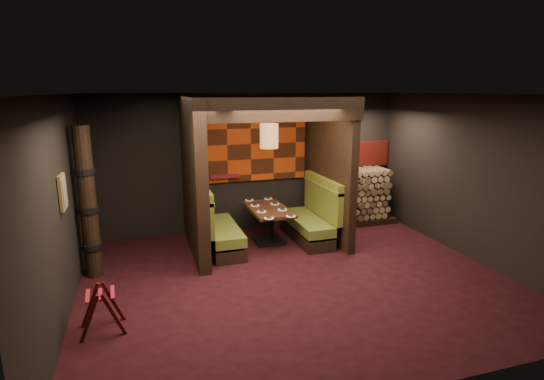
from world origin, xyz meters
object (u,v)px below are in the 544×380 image
(totem_column, at_px, (88,204))
(firewood_stack, at_px, (356,196))
(pendant_lamp, at_px, (269,136))
(luggage_rack, at_px, (102,308))
(booth_bench_left, at_px, (217,229))
(booth_bench_right, at_px, (311,220))
(dining_table, at_px, (268,219))

(totem_column, distance_m, firewood_stack, 5.51)
(pendant_lamp, xyz_separation_m, firewood_stack, (2.22, 0.66, -1.47))
(firewood_stack, bearing_deg, totem_column, -166.81)
(pendant_lamp, bearing_deg, luggage_rack, -140.71)
(booth_bench_left, bearing_deg, booth_bench_right, 0.00)
(booth_bench_left, distance_m, booth_bench_right, 1.89)
(booth_bench_right, bearing_deg, totem_column, -172.14)
(dining_table, xyz_separation_m, luggage_rack, (-2.87, -2.40, -0.16))
(luggage_rack, relative_size, firewood_stack, 0.35)
(dining_table, bearing_deg, booth_bench_right, -5.87)
(booth_bench_left, height_order, luggage_rack, booth_bench_left)
(booth_bench_right, distance_m, dining_table, 0.87)
(dining_table, bearing_deg, pendant_lamp, -90.00)
(booth_bench_left, relative_size, totem_column, 0.67)
(pendant_lamp, xyz_separation_m, totem_column, (-3.12, -0.59, -0.90))
(booth_bench_left, distance_m, luggage_rack, 2.96)
(dining_table, relative_size, pendant_lamp, 1.33)
(dining_table, xyz_separation_m, firewood_stack, (2.22, 0.61, 0.15))
(booth_bench_right, bearing_deg, firewood_stack, 27.35)
(booth_bench_left, xyz_separation_m, dining_table, (1.03, 0.09, 0.06))
(booth_bench_left, distance_m, pendant_lamp, 1.97)
(dining_table, height_order, luggage_rack, dining_table)
(dining_table, bearing_deg, luggage_rack, -140.12)
(pendant_lamp, distance_m, firewood_stack, 2.74)
(luggage_rack, bearing_deg, booth_bench_right, 31.74)
(luggage_rack, height_order, totem_column, totem_column)
(booth_bench_right, bearing_deg, luggage_rack, -148.26)
(pendant_lamp, height_order, firewood_stack, pendant_lamp)
(dining_table, relative_size, luggage_rack, 2.18)
(totem_column, bearing_deg, pendant_lamp, 10.70)
(dining_table, xyz_separation_m, pendant_lamp, (0.00, -0.05, 1.62))
(pendant_lamp, height_order, totem_column, pendant_lamp)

